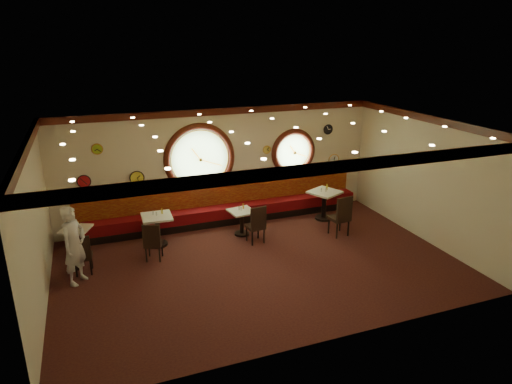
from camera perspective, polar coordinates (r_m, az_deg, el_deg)
The scene contains 48 objects.
floor at distance 10.66m, azimuth 0.44°, elevation -9.10°, with size 9.00×6.00×0.00m, color black.
ceiling at distance 9.59m, azimuth 0.49°, elevation 8.05°, with size 9.00×6.00×0.02m, color #B88934.
wall_back at distance 12.73m, azimuth -4.40°, elevation 3.31°, with size 9.00×0.02×3.20m, color beige.
wall_front at distance 7.52m, azimuth 8.78°, elevation -8.25°, with size 9.00×0.02×3.20m, color beige.
wall_left at distance 9.49m, azimuth -25.89°, elevation -4.13°, with size 0.02×6.00×3.20m, color beige.
wall_right at distance 12.29m, azimuth 20.46°, elevation 1.58°, with size 0.02×6.00×3.20m, color beige.
molding_back at distance 12.36m, azimuth -4.50°, elevation 10.01°, with size 9.00×0.10×0.18m, color #3D120B.
molding_front at distance 7.01m, azimuth 9.19°, elevation 2.99°, with size 9.00×0.10×0.18m, color #3D120B.
molding_left at distance 9.05m, azimuth -26.93°, elevation 4.77°, with size 0.10×6.00×0.18m, color #3D120B.
molding_right at distance 11.93m, azimuth 21.10°, elevation 8.50°, with size 0.10×6.00×0.18m, color #3D120B.
banquette_base at distance 12.96m, azimuth -3.88°, elevation -3.40°, with size 8.00×0.55×0.20m, color black.
banquette_seat at distance 12.87m, azimuth -3.90°, elevation -2.37°, with size 8.00×0.55×0.30m, color #58070D.
banquette_back at distance 12.93m, azimuth -4.23°, elevation -0.39°, with size 8.00×0.10×0.55m, color #620709.
porthole_left_glass at distance 12.51m, azimuth -7.06°, elevation 4.14°, with size 1.66×1.66×0.02m, color #97C676.
porthole_left_frame at distance 12.50m, azimuth -7.04°, elevation 4.12°, with size 1.98×1.98×0.18m, color #3D120B.
porthole_left_ring at distance 12.47m, azimuth -7.01°, elevation 4.09°, with size 1.61×1.61×0.03m, color gold.
porthole_right_glass at distance 13.43m, azimuth 4.66°, elevation 5.01°, with size 1.10×1.10×0.02m, color #97C676.
porthole_right_frame at distance 13.41m, azimuth 4.69°, elevation 5.00°, with size 1.38×1.38×0.18m, color #3D120B.
porthole_right_ring at distance 13.39m, azimuth 4.75°, elevation 4.97°, with size 1.09×1.09×0.03m, color gold.
wall_clock_0 at distance 12.31m, azimuth -14.66°, elevation 1.71°, with size 0.36×0.36×0.03m, color gold.
wall_clock_1 at distance 12.25m, azimuth -20.71°, elevation 1.25°, with size 0.32×0.32×0.03m, color #B3111A.
wall_clock_2 at distance 13.05m, azimuth -0.72°, elevation 1.94°, with size 0.24×0.24×0.03m, color red.
wall_clock_3 at distance 12.44m, azimuth -12.72°, elevation 0.59°, with size 0.20×0.20×0.03m, color white.
wall_clock_4 at distance 13.03m, azimuth 1.34°, elevation 5.32°, with size 0.22×0.22×0.03m, color gold.
wall_clock_5 at distance 13.77m, azimuth 8.98°, elevation 7.75°, with size 0.28×0.28×0.03m, color black.
wall_clock_6 at distance 14.10m, azimuth 9.68°, elevation 4.00°, with size 0.34×0.34×0.03m, color white.
wall_clock_7 at distance 12.04m, azimuth -19.25°, elevation 5.10°, with size 0.26×0.26×0.03m, color #81B624.
table_a at distance 11.74m, azimuth -21.48°, elevation -5.39°, with size 0.83×0.83×0.69m.
table_b at distance 11.67m, azimuth -12.22°, elevation -4.26°, with size 0.75×0.75×0.80m.
table_c at distance 12.03m, azimuth -1.80°, elevation -3.45°, with size 0.70×0.70×0.68m.
table_d at distance 13.15m, azimuth 8.53°, elevation -1.20°, with size 1.02×1.02×0.85m.
chair_a at distance 10.72m, azimuth -20.94°, elevation -7.05°, with size 0.42×0.42×0.58m.
chair_b at distance 10.88m, azimuth -12.82°, elevation -5.84°, with size 0.51×0.51×0.59m.
chair_c at distance 11.48m, azimuth 0.11°, elevation -3.80°, with size 0.46×0.46×0.62m.
chair_d at distance 12.08m, azimuth 10.66°, elevation -2.66°, with size 0.51×0.51×0.69m.
condiment_a_salt at distance 11.65m, azimuth -22.23°, elevation -4.05°, with size 0.03×0.03×0.09m, color silver.
condiment_b_salt at distance 11.63m, azimuth -12.75°, elevation -2.54°, with size 0.04×0.04×0.10m, color silver.
condiment_c_salt at distance 11.96m, azimuth -2.14°, elevation -2.02°, with size 0.04×0.04×0.11m, color silver.
condiment_d_salt at distance 12.97m, azimuth 8.16°, elevation 0.23°, with size 0.04×0.04×0.10m, color silver.
condiment_a_pepper at distance 11.64m, azimuth -21.81°, elevation -4.02°, with size 0.03×0.03×0.09m, color silver.
condiment_b_pepper at distance 11.56m, azimuth -12.35°, elevation -2.68°, with size 0.03×0.03×0.09m, color silver.
condiment_c_pepper at distance 11.94m, azimuth -1.88°, elevation -2.12°, with size 0.03×0.03×0.09m, color silver.
condiment_d_pepper at distance 13.00m, azimuth 8.74°, elevation 0.27°, with size 0.04×0.04×0.11m, color silver.
condiment_a_bottle at distance 11.63m, azimuth -21.24°, elevation -3.79°, with size 0.05×0.05×0.16m, color #C5892E.
condiment_b_bottle at distance 11.64m, azimuth -11.67°, elevation -2.34°, with size 0.04×0.04×0.14m, color gold.
condiment_c_bottle at distance 12.04m, azimuth -1.60°, elevation -1.76°, with size 0.05×0.05×0.15m, color gold.
condiment_d_bottle at distance 13.15m, azimuth 8.85°, elevation 0.62°, with size 0.05×0.05×0.17m, color gold.
waiter at distance 10.32m, azimuth -21.77°, elevation -6.21°, with size 0.63×0.41×1.72m, color silver.
Camera 1 is at (-3.39, -8.79, 5.00)m, focal length 32.00 mm.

